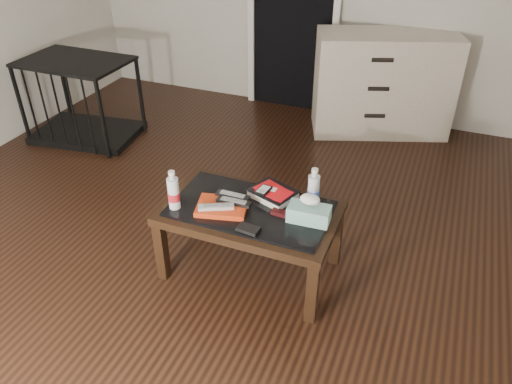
% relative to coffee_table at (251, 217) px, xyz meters
% --- Properties ---
extents(ground, '(5.00, 5.00, 0.00)m').
position_rel_coffee_table_xyz_m(ground, '(-0.18, 0.01, -0.40)').
color(ground, black).
rests_on(ground, ground).
extents(doorway, '(0.90, 0.08, 2.07)m').
position_rel_coffee_table_xyz_m(doorway, '(-0.58, 2.48, 0.63)').
color(doorway, black).
rests_on(doorway, ground).
extents(coffee_table, '(1.00, 0.60, 0.46)m').
position_rel_coffee_table_xyz_m(coffee_table, '(0.00, 0.00, 0.00)').
color(coffee_table, black).
rests_on(coffee_table, ground).
extents(dresser, '(1.30, 0.88, 0.90)m').
position_rel_coffee_table_xyz_m(dresser, '(0.36, 2.24, 0.05)').
color(dresser, beige).
rests_on(dresser, ground).
extents(pet_crate, '(0.97, 0.72, 0.71)m').
position_rel_coffee_table_xyz_m(pet_crate, '(-2.08, 1.12, -0.17)').
color(pet_crate, black).
rests_on(pet_crate, ground).
extents(magazines, '(0.32, 0.27, 0.03)m').
position_rel_coffee_table_xyz_m(magazines, '(-0.14, -0.07, 0.08)').
color(magazines, red).
rests_on(magazines, coffee_table).
extents(remote_silver, '(0.20, 0.13, 0.02)m').
position_rel_coffee_table_xyz_m(remote_silver, '(-0.16, -0.12, 0.11)').
color(remote_silver, '#A3A3A7').
rests_on(remote_silver, magazines).
extents(remote_black_front, '(0.20, 0.06, 0.02)m').
position_rel_coffee_table_xyz_m(remote_black_front, '(-0.09, -0.03, 0.11)').
color(remote_black_front, black).
rests_on(remote_black_front, magazines).
extents(remote_black_back, '(0.20, 0.05, 0.02)m').
position_rel_coffee_table_xyz_m(remote_black_back, '(-0.12, 0.02, 0.11)').
color(remote_black_back, black).
rests_on(remote_black_back, magazines).
extents(textbook, '(0.30, 0.27, 0.05)m').
position_rel_coffee_table_xyz_m(textbook, '(0.08, 0.15, 0.09)').
color(textbook, black).
rests_on(textbook, coffee_table).
extents(dvd_mailers, '(0.23, 0.20, 0.01)m').
position_rel_coffee_table_xyz_m(dvd_mailers, '(0.08, 0.15, 0.11)').
color(dvd_mailers, red).
rests_on(dvd_mailers, textbook).
extents(ipod, '(0.08, 0.11, 0.02)m').
position_rel_coffee_table_xyz_m(ipod, '(0.04, 0.11, 0.12)').
color(ipod, black).
rests_on(ipod, dvd_mailers).
extents(flip_phone, '(0.09, 0.05, 0.02)m').
position_rel_coffee_table_xyz_m(flip_phone, '(0.17, -0.00, 0.08)').
color(flip_phone, black).
rests_on(flip_phone, coffee_table).
extents(wallet, '(0.13, 0.08, 0.02)m').
position_rel_coffee_table_xyz_m(wallet, '(0.07, -0.20, 0.07)').
color(wallet, black).
rests_on(wallet, coffee_table).
extents(water_bottle_left, '(0.08, 0.08, 0.24)m').
position_rel_coffee_table_xyz_m(water_bottle_left, '(-0.40, -0.16, 0.18)').
color(water_bottle_left, silver).
rests_on(water_bottle_left, coffee_table).
extents(water_bottle_right, '(0.07, 0.07, 0.24)m').
position_rel_coffee_table_xyz_m(water_bottle_right, '(0.32, 0.16, 0.18)').
color(water_bottle_right, silver).
rests_on(water_bottle_right, coffee_table).
extents(tissue_box, '(0.24, 0.13, 0.09)m').
position_rel_coffee_table_xyz_m(tissue_box, '(0.34, 0.01, 0.11)').
color(tissue_box, teal).
rests_on(tissue_box, coffee_table).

